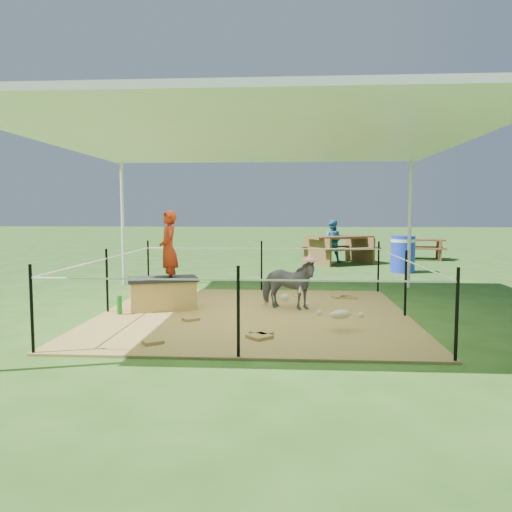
# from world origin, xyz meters

# --- Properties ---
(ground) EXTENTS (90.00, 90.00, 0.00)m
(ground) POSITION_xyz_m (0.00, 0.00, 0.00)
(ground) COLOR #2D5919
(ground) RESTS_ON ground
(hay_patch) EXTENTS (4.60, 4.60, 0.03)m
(hay_patch) POSITION_xyz_m (0.00, 0.00, 0.01)
(hay_patch) COLOR brown
(hay_patch) RESTS_ON ground
(canopy_tent) EXTENTS (6.30, 6.30, 2.90)m
(canopy_tent) POSITION_xyz_m (0.00, 0.00, 2.69)
(canopy_tent) COLOR silver
(canopy_tent) RESTS_ON ground
(rope_fence) EXTENTS (4.54, 4.54, 1.00)m
(rope_fence) POSITION_xyz_m (0.00, -0.00, 0.64)
(rope_fence) COLOR black
(rope_fence) RESTS_ON ground
(straw_bale) EXTENTS (1.11, 0.81, 0.45)m
(straw_bale) POSITION_xyz_m (-1.45, 0.26, 0.25)
(straw_bale) COLOR #AB903E
(straw_bale) RESTS_ON hay_patch
(dark_cloth) EXTENTS (1.20, 0.88, 0.06)m
(dark_cloth) POSITION_xyz_m (-1.45, 0.26, 0.50)
(dark_cloth) COLOR black
(dark_cloth) RESTS_ON straw_bale
(woman) EXTENTS (0.42, 0.51, 1.20)m
(woman) POSITION_xyz_m (-1.35, 0.26, 1.08)
(woman) COLOR #A32A0F
(woman) RESTS_ON straw_bale
(green_bottle) EXTENTS (0.10, 0.10, 0.28)m
(green_bottle) POSITION_xyz_m (-2.00, -0.19, 0.17)
(green_bottle) COLOR #1B7A1C
(green_bottle) RESTS_ON hay_patch
(pony) EXTENTS (1.03, 0.71, 0.79)m
(pony) POSITION_xyz_m (0.51, 0.38, 0.43)
(pony) COLOR #505055
(pony) RESTS_ON hay_patch
(pink_hat) EXTENTS (0.25, 0.25, 0.11)m
(pink_hat) POSITION_xyz_m (0.51, 0.38, 0.88)
(pink_hat) COLOR pink
(pink_hat) RESTS_ON pony
(foal) EXTENTS (0.98, 0.78, 0.48)m
(foal) POSITION_xyz_m (1.19, -1.01, 0.27)
(foal) COLOR beige
(foal) RESTS_ON hay_patch
(trash_barrel) EXTENTS (0.81, 0.81, 0.95)m
(trash_barrel) POSITION_xyz_m (3.47, 5.63, 0.47)
(trash_barrel) COLOR blue
(trash_barrel) RESTS_ON ground
(picnic_table_near) EXTENTS (2.45, 2.25, 0.83)m
(picnic_table_near) POSITION_xyz_m (2.04, 7.74, 0.42)
(picnic_table_near) COLOR #57301E
(picnic_table_near) RESTS_ON ground
(picnic_table_far) EXTENTS (1.79, 1.42, 0.67)m
(picnic_table_far) POSITION_xyz_m (4.81, 9.31, 0.34)
(picnic_table_far) COLOR brown
(picnic_table_far) RESTS_ON ground
(distant_person) EXTENTS (0.72, 0.61, 1.32)m
(distant_person) POSITION_xyz_m (1.86, 8.14, 0.66)
(distant_person) COLOR #348DC5
(distant_person) RESTS_ON ground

